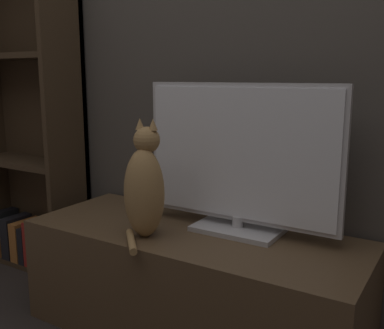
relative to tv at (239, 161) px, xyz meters
The scene contains 5 objects.
wall_back 0.62m from the tv, 125.36° to the left, with size 4.80×0.05×2.60m.
tv_stand 0.55m from the tv, 147.88° to the right, with size 1.40×0.55×0.45m.
tv is the anchor object (origin of this frame).
cat 0.39m from the tv, 139.99° to the right, with size 0.19×0.28×0.46m.
bookshelf 1.36m from the tv, behind, with size 0.70×0.28×1.77m.
Camera 1 is at (0.91, -0.57, 1.08)m, focal length 42.00 mm.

